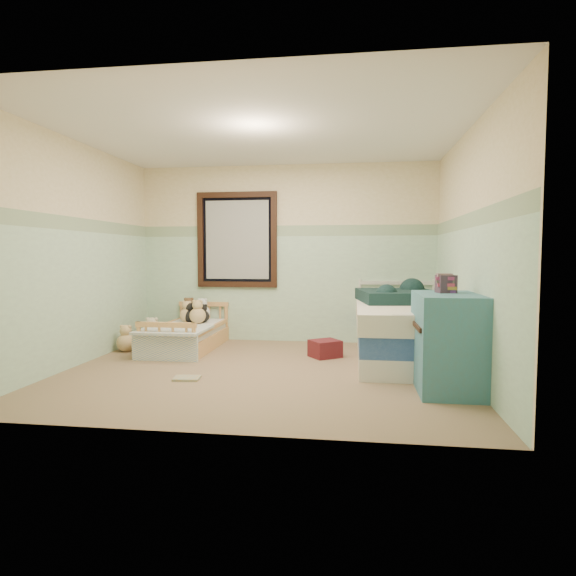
# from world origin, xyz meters

# --- Properties ---
(floor) EXTENTS (4.20, 3.60, 0.02)m
(floor) POSITION_xyz_m (0.00, 0.00, -0.01)
(floor) COLOR #816749
(floor) RESTS_ON ground
(ceiling) EXTENTS (4.20, 3.60, 0.02)m
(ceiling) POSITION_xyz_m (0.00, 0.00, 2.51)
(ceiling) COLOR silver
(ceiling) RESTS_ON wall_back
(wall_back) EXTENTS (4.20, 0.04, 2.50)m
(wall_back) POSITION_xyz_m (0.00, 1.80, 1.25)
(wall_back) COLOR #D1BD8C
(wall_back) RESTS_ON floor
(wall_front) EXTENTS (4.20, 0.04, 2.50)m
(wall_front) POSITION_xyz_m (0.00, -1.80, 1.25)
(wall_front) COLOR #D1BD8C
(wall_front) RESTS_ON floor
(wall_left) EXTENTS (0.04, 3.60, 2.50)m
(wall_left) POSITION_xyz_m (-2.10, 0.00, 1.25)
(wall_left) COLOR #D1BD8C
(wall_left) RESTS_ON floor
(wall_right) EXTENTS (0.04, 3.60, 2.50)m
(wall_right) POSITION_xyz_m (2.10, 0.00, 1.25)
(wall_right) COLOR #D1BD8C
(wall_right) RESTS_ON floor
(wainscot_mint) EXTENTS (4.20, 0.01, 1.50)m
(wainscot_mint) POSITION_xyz_m (0.00, 1.79, 0.75)
(wainscot_mint) COLOR #9ABBA1
(wainscot_mint) RESTS_ON floor
(border_strip) EXTENTS (4.20, 0.01, 0.15)m
(border_strip) POSITION_xyz_m (0.00, 1.79, 1.57)
(border_strip) COLOR #4A7B53
(border_strip) RESTS_ON wall_back
(window_frame) EXTENTS (1.16, 0.06, 1.36)m
(window_frame) POSITION_xyz_m (-0.70, 1.76, 1.45)
(window_frame) COLOR black
(window_frame) RESTS_ON wall_back
(window_blinds) EXTENTS (0.92, 0.01, 1.12)m
(window_blinds) POSITION_xyz_m (-0.70, 1.77, 1.45)
(window_blinds) COLOR #B2B2AF
(window_blinds) RESTS_ON window_frame
(toddler_bed_frame) EXTENTS (0.74, 1.47, 0.19)m
(toddler_bed_frame) POSITION_xyz_m (-1.20, 1.05, 0.09)
(toddler_bed_frame) COLOR #C18344
(toddler_bed_frame) RESTS_ON floor
(toddler_mattress) EXTENTS (0.67, 1.41, 0.12)m
(toddler_mattress) POSITION_xyz_m (-1.20, 1.05, 0.25)
(toddler_mattress) COLOR white
(toddler_mattress) RESTS_ON toddler_bed_frame
(patchwork_quilt) EXTENTS (0.80, 0.74, 0.03)m
(patchwork_quilt) POSITION_xyz_m (-1.20, 0.59, 0.32)
(patchwork_quilt) COLOR #7499C7
(patchwork_quilt) RESTS_ON toddler_mattress
(plush_bed_brown) EXTENTS (0.22, 0.22, 0.22)m
(plush_bed_brown) POSITION_xyz_m (-1.35, 1.55, 0.42)
(plush_bed_brown) COLOR brown
(plush_bed_brown) RESTS_ON toddler_mattress
(plush_bed_white) EXTENTS (0.21, 0.21, 0.21)m
(plush_bed_white) POSITION_xyz_m (-1.15, 1.55, 0.41)
(plush_bed_white) COLOR silver
(plush_bed_white) RESTS_ON toddler_mattress
(plush_bed_tan) EXTENTS (0.20, 0.20, 0.20)m
(plush_bed_tan) POSITION_xyz_m (-1.30, 1.33, 0.41)
(plush_bed_tan) COLOR tan
(plush_bed_tan) RESTS_ON toddler_mattress
(plush_bed_dark) EXTENTS (0.17, 0.17, 0.17)m
(plush_bed_dark) POSITION_xyz_m (-1.07, 1.33, 0.40)
(plush_bed_dark) COLOR black
(plush_bed_dark) RESTS_ON toddler_mattress
(plush_floor_cream) EXTENTS (0.26, 0.26, 0.26)m
(plush_floor_cream) POSITION_xyz_m (-1.76, 1.22, 0.13)
(plush_floor_cream) COLOR beige
(plush_floor_cream) RESTS_ON floor
(plush_floor_tan) EXTENTS (0.23, 0.23, 0.23)m
(plush_floor_tan) POSITION_xyz_m (-1.91, 0.76, 0.12)
(plush_floor_tan) COLOR tan
(plush_floor_tan) RESTS_ON floor
(twin_bed_frame) EXTENTS (1.05, 2.11, 0.22)m
(twin_bed_frame) POSITION_xyz_m (1.55, 0.74, 0.11)
(twin_bed_frame) COLOR silver
(twin_bed_frame) RESTS_ON floor
(twin_boxspring) EXTENTS (1.05, 2.11, 0.22)m
(twin_boxspring) POSITION_xyz_m (1.55, 0.74, 0.33)
(twin_boxspring) COLOR navy
(twin_boxspring) RESTS_ON twin_bed_frame
(twin_mattress) EXTENTS (1.10, 2.15, 0.22)m
(twin_mattress) POSITION_xyz_m (1.55, 0.74, 0.55)
(twin_mattress) COLOR silver
(twin_mattress) RESTS_ON twin_boxspring
(teal_blanket) EXTENTS (1.04, 1.08, 0.14)m
(teal_blanket) POSITION_xyz_m (1.50, 1.04, 0.73)
(teal_blanket) COLOR black
(teal_blanket) RESTS_ON twin_mattress
(dresser) EXTENTS (0.55, 0.88, 0.88)m
(dresser) POSITION_xyz_m (1.81, -0.45, 0.44)
(dresser) COLOR teal
(dresser) RESTS_ON floor
(book_stack) EXTENTS (0.19, 0.17, 0.16)m
(book_stack) POSITION_xyz_m (1.81, -0.34, 0.96)
(book_stack) COLOR #4E262A
(book_stack) RESTS_ON dresser
(red_pillow) EXTENTS (0.44, 0.43, 0.21)m
(red_pillow) POSITION_xyz_m (0.63, 0.78, 0.10)
(red_pillow) COLOR maroon
(red_pillow) RESTS_ON floor
(floor_book) EXTENTS (0.27, 0.22, 0.02)m
(floor_book) POSITION_xyz_m (-0.67, -0.44, 0.01)
(floor_book) COLOR orange
(floor_book) RESTS_ON floor
(extra_plush_0) EXTENTS (0.19, 0.19, 0.19)m
(extra_plush_0) POSITION_xyz_m (-1.26, 1.56, 0.41)
(extra_plush_0) COLOR brown
(extra_plush_0) RESTS_ON toddler_mattress
(extra_plush_1) EXTENTS (0.18, 0.18, 0.18)m
(extra_plush_1) POSITION_xyz_m (-1.25, 1.34, 0.40)
(extra_plush_1) COLOR black
(extra_plush_1) RESTS_ON toddler_mattress
(extra_plush_2) EXTENTS (0.18, 0.18, 0.18)m
(extra_plush_2) POSITION_xyz_m (-1.26, 1.32, 0.40)
(extra_plush_2) COLOR black
(extra_plush_2) RESTS_ON toddler_mattress
(extra_plush_3) EXTENTS (0.18, 0.18, 0.18)m
(extra_plush_3) POSITION_xyz_m (-1.13, 1.32, 0.40)
(extra_plush_3) COLOR beige
(extra_plush_3) RESTS_ON toddler_mattress
(extra_plush_4) EXTENTS (0.22, 0.22, 0.22)m
(extra_plush_4) POSITION_xyz_m (-1.12, 1.22, 0.42)
(extra_plush_4) COLOR tan
(extra_plush_4) RESTS_ON toddler_mattress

